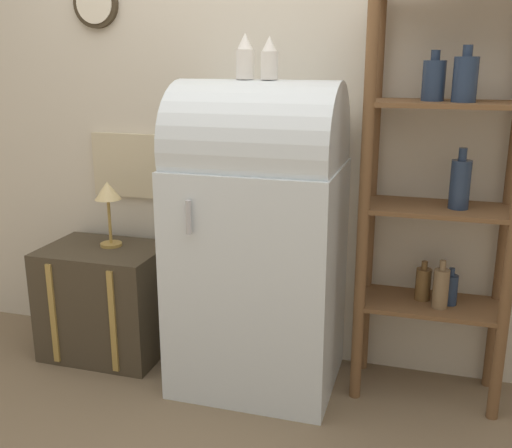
{
  "coord_description": "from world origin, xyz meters",
  "views": [
    {
      "loc": [
        0.74,
        -2.27,
        1.52
      ],
      "look_at": [
        -0.01,
        0.25,
        0.78
      ],
      "focal_mm": 42.0,
      "sensor_mm": 36.0,
      "label": 1
    }
  ],
  "objects": [
    {
      "name": "suitcase_trunk",
      "position": [
        -0.84,
        0.29,
        0.29
      ],
      "size": [
        0.61,
        0.45,
        0.58
      ],
      "color": "#423828",
      "rests_on": "ground_plane"
    },
    {
      "name": "refrigerator",
      "position": [
        -0.0,
        0.25,
        0.73
      ],
      "size": [
        0.74,
        0.64,
        1.43
      ],
      "color": "silver",
      "rests_on": "ground_plane"
    },
    {
      "name": "shelf_unit",
      "position": [
        0.78,
        0.36,
        1.01
      ],
      "size": [
        0.65,
        0.33,
        1.79
      ],
      "color": "brown",
      "rests_on": "ground_plane"
    },
    {
      "name": "vase_left",
      "position": [
        -0.06,
        0.25,
        1.51
      ],
      "size": [
        0.08,
        0.08,
        0.19
      ],
      "color": "white",
      "rests_on": "refrigerator"
    },
    {
      "name": "wall_back",
      "position": [
        -0.0,
        0.57,
        1.35
      ],
      "size": [
        7.0,
        0.09,
        2.7
      ],
      "color": "beige",
      "rests_on": "ground_plane"
    },
    {
      "name": "vase_center",
      "position": [
        0.05,
        0.24,
        1.51
      ],
      "size": [
        0.07,
        0.07,
        0.18
      ],
      "color": "white",
      "rests_on": "refrigerator"
    },
    {
      "name": "ground_plane",
      "position": [
        0.0,
        0.0,
        0.0
      ],
      "size": [
        12.0,
        12.0,
        0.0
      ],
      "primitive_type": "plane",
      "color": "#7A664C"
    },
    {
      "name": "desk_lamp",
      "position": [
        -0.82,
        0.34,
        0.84
      ],
      "size": [
        0.13,
        0.13,
        0.34
      ],
      "color": "#AD8942",
      "rests_on": "suitcase_trunk"
    }
  ]
}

